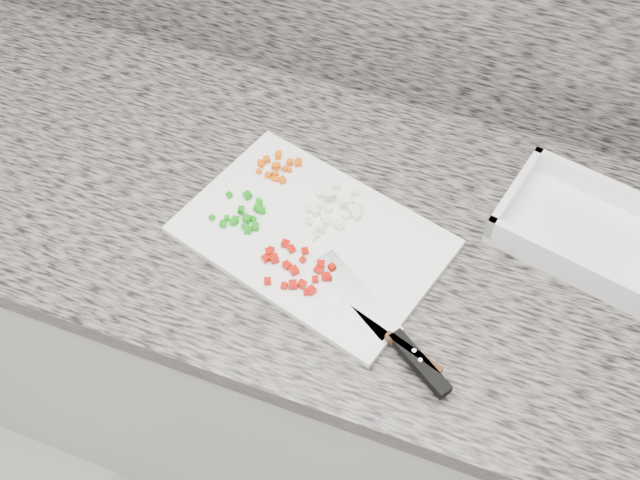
# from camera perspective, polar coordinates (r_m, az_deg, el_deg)

# --- Properties ---
(cabinet) EXTENTS (3.92, 0.62, 0.86)m
(cabinet) POSITION_cam_1_polar(r_m,az_deg,el_deg) (1.55, 0.21, -8.46)
(cabinet) COLOR white
(cabinet) RESTS_ON ground
(countertop) EXTENTS (3.96, 0.64, 0.04)m
(countertop) POSITION_cam_1_polar(r_m,az_deg,el_deg) (1.17, 0.27, 1.69)
(countertop) COLOR #69645C
(countertop) RESTS_ON cabinet
(cutting_board) EXTENTS (0.45, 0.36, 0.01)m
(cutting_board) POSITION_cam_1_polar(r_m,az_deg,el_deg) (1.12, -0.60, 0.27)
(cutting_board) COLOR white
(cutting_board) RESTS_ON countertop
(carrot_pile) EXTENTS (0.07, 0.07, 0.02)m
(carrot_pile) POSITION_cam_1_polar(r_m,az_deg,el_deg) (1.20, -3.22, 5.93)
(carrot_pile) COLOR #DB5704
(carrot_pile) RESTS_ON cutting_board
(onion_pile) EXTENTS (0.09, 0.10, 0.02)m
(onion_pile) POSITION_cam_1_polar(r_m,az_deg,el_deg) (1.14, 1.24, 2.63)
(onion_pile) COLOR white
(onion_pile) RESTS_ON cutting_board
(green_pepper_pile) EXTENTS (0.08, 0.08, 0.02)m
(green_pepper_pile) POSITION_cam_1_polar(r_m,az_deg,el_deg) (1.13, -5.98, 2.03)
(green_pepper_pile) COLOR #0D8D0C
(green_pepper_pile) RESTS_ON cutting_board
(red_pepper_pile) EXTENTS (0.11, 0.08, 0.01)m
(red_pepper_pile) POSITION_cam_1_polar(r_m,az_deg,el_deg) (1.07, -1.93, -2.25)
(red_pepper_pile) COLOR #B70C02
(red_pepper_pile) RESTS_ON cutting_board
(garlic_pile) EXTENTS (0.04, 0.04, 0.01)m
(garlic_pile) POSITION_cam_1_polar(r_m,az_deg,el_deg) (1.11, -0.53, 0.98)
(garlic_pile) COLOR beige
(garlic_pile) RESTS_ON cutting_board
(chef_knife) EXTENTS (0.25, 0.18, 0.02)m
(chef_knife) POSITION_cam_1_polar(r_m,az_deg,el_deg) (1.01, 6.16, -7.84)
(chef_knife) COLOR white
(chef_knife) RESTS_ON cutting_board
(paring_knife) EXTENTS (0.18, 0.07, 0.02)m
(paring_knife) POSITION_cam_1_polar(r_m,az_deg,el_deg) (1.01, 6.39, -8.34)
(paring_knife) COLOR white
(paring_knife) RESTS_ON cutting_board
(tray) EXTENTS (0.29, 0.24, 0.05)m
(tray) POSITION_cam_1_polar(r_m,az_deg,el_deg) (1.18, 20.36, 0.66)
(tray) COLOR white
(tray) RESTS_ON countertop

